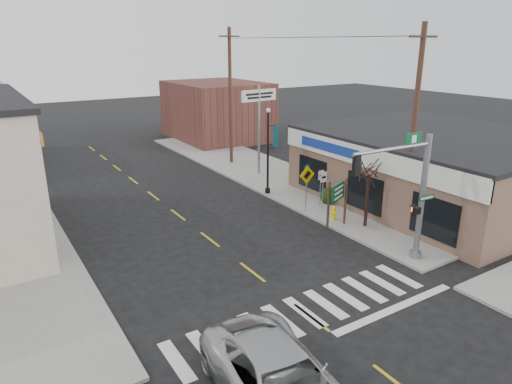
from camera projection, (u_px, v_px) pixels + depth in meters
ground at (311, 317)px, 16.29m from camera, size 140.00×140.00×0.00m
sidewalk_right at (294, 184)px, 31.27m from camera, size 6.00×38.00×0.13m
center_line at (210, 239)px, 22.70m from camera, size 0.12×56.00×0.01m
crosswalk at (304, 312)px, 16.61m from camera, size 11.00×2.20×0.01m
thrift_store at (436, 169)px, 27.83m from camera, size 12.00×14.00×4.00m
bldg_distant_right at (217, 111)px, 45.57m from camera, size 8.00×10.00×5.60m
suv at (281, 384)px, 11.97m from camera, size 3.37×6.22×1.66m
traffic_signal_pole at (413, 187)px, 19.16m from camera, size 4.55×0.37×5.76m
guide_sign at (338, 196)px, 23.53m from camera, size 1.44×0.13×2.52m
fire_hydrant at (334, 212)px, 24.76m from camera, size 0.24×0.24×0.78m
ped_crossing_sign at (307, 180)px, 25.54m from camera, size 1.04×0.07×2.69m
lamp_post at (269, 145)px, 28.33m from camera, size 0.70×0.55×5.42m
dance_center_sign at (259, 107)px, 32.25m from camera, size 2.98×0.19×6.33m
bare_tree at (370, 165)px, 23.04m from camera, size 2.10×2.10×4.21m
shrub_front at (430, 226)px, 22.93m from camera, size 1.14×1.14×0.85m
shrub_back at (329, 196)px, 27.40m from camera, size 1.10×1.10×0.83m
utility_pole_near at (413, 129)px, 22.23m from camera, size 1.76×0.26×10.13m
utility_pole_far at (230, 96)px, 35.13m from camera, size 1.79×0.27×10.29m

